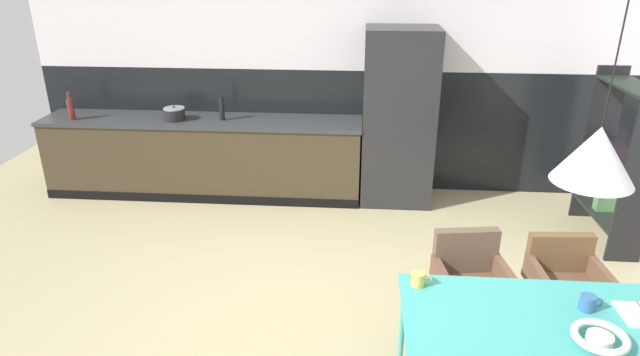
# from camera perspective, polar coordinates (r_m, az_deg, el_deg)

# --- Properties ---
(back_wall_splashback_dark) EXTENTS (6.89, 0.12, 1.38)m
(back_wall_splashback_dark) POSITION_cam_1_polar(r_m,az_deg,el_deg) (6.24, 2.32, 5.19)
(back_wall_splashback_dark) COLOR black
(back_wall_splashback_dark) RESTS_ON ground
(back_wall_panel_upper) EXTENTS (6.89, 0.12, 1.38)m
(back_wall_panel_upper) POSITION_cam_1_polar(r_m,az_deg,el_deg) (5.98, 2.54, 17.92)
(back_wall_panel_upper) COLOR silver
(back_wall_panel_upper) RESTS_ON back_wall_splashback_dark
(kitchen_counter) EXTENTS (3.54, 0.63, 0.88)m
(kitchen_counter) POSITION_cam_1_polar(r_m,az_deg,el_deg) (6.23, -12.15, 2.25)
(kitchen_counter) COLOR #3B3021
(kitchen_counter) RESTS_ON ground
(refrigerator_column) EXTENTS (0.76, 0.60, 1.89)m
(refrigerator_column) POSITION_cam_1_polar(r_m,az_deg,el_deg) (5.83, 8.30, 6.31)
(refrigerator_column) COLOR #232326
(refrigerator_column) RESTS_ON ground
(dining_table) EXTENTS (1.68, 0.80, 0.74)m
(dining_table) POSITION_cam_1_polar(r_m,az_deg,el_deg) (3.29, 23.94, -14.31)
(dining_table) COLOR teal
(dining_table) RESTS_ON ground
(armchair_near_window) EXTENTS (0.55, 0.53, 0.78)m
(armchair_near_window) POSITION_cam_1_polar(r_m,az_deg,el_deg) (3.94, 15.57, -9.68)
(armchair_near_window) COLOR brown
(armchair_near_window) RESTS_ON ground
(armchair_far_side) EXTENTS (0.51, 0.50, 0.73)m
(armchair_far_side) POSITION_cam_1_polar(r_m,az_deg,el_deg) (4.21, 24.48, -9.24)
(armchair_far_side) COLOR brown
(armchair_far_side) RESTS_ON ground
(fruit_bowl) EXTENTS (0.28, 0.28, 0.07)m
(fruit_bowl) POSITION_cam_1_polar(r_m,az_deg,el_deg) (3.15, 27.54, -14.78)
(fruit_bowl) COLOR silver
(fruit_bowl) RESTS_ON dining_table
(mug_glass_clear) EXTENTS (0.12, 0.08, 0.09)m
(mug_glass_clear) POSITION_cam_1_polar(r_m,az_deg,el_deg) (3.30, 10.40, -10.50)
(mug_glass_clear) COLOR gold
(mug_glass_clear) RESTS_ON dining_table
(mug_dark_espresso) EXTENTS (0.13, 0.09, 0.09)m
(mug_dark_espresso) POSITION_cam_1_polar(r_m,az_deg,el_deg) (3.39, 26.54, -11.74)
(mug_dark_espresso) COLOR #335B93
(mug_dark_espresso) RESTS_ON dining_table
(cooking_pot) EXTENTS (0.23, 0.23, 0.16)m
(cooking_pot) POSITION_cam_1_polar(r_m,az_deg,el_deg) (6.11, -15.16, 6.59)
(cooking_pot) COLOR black
(cooking_pot) RESTS_ON kitchen_counter
(bottle_spice_small) EXTENTS (0.07, 0.07, 0.31)m
(bottle_spice_small) POSITION_cam_1_polar(r_m,az_deg,el_deg) (6.49, -24.90, 6.71)
(bottle_spice_small) COLOR maroon
(bottle_spice_small) RESTS_ON kitchen_counter
(bottle_wine_green) EXTENTS (0.06, 0.06, 0.31)m
(bottle_wine_green) POSITION_cam_1_polar(r_m,az_deg,el_deg) (5.98, -10.37, 7.27)
(bottle_wine_green) COLOR black
(bottle_wine_green) RESTS_ON kitchen_counter
(open_shelf_unit) EXTENTS (0.30, 0.94, 1.71)m
(open_shelf_unit) POSITION_cam_1_polar(r_m,az_deg,el_deg) (5.65, 29.18, 2.07)
(open_shelf_unit) COLOR black
(open_shelf_unit) RESTS_ON ground
(pendant_lamp_over_table_near) EXTENTS (0.38, 0.38, 1.15)m
(pendant_lamp_over_table_near) POSITION_cam_1_polar(r_m,az_deg,el_deg) (2.82, 27.22, 2.21)
(pendant_lamp_over_table_near) COLOR black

